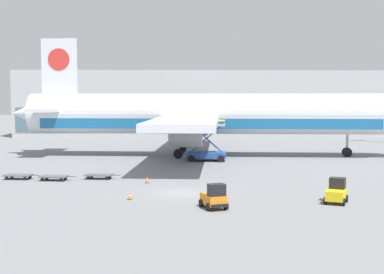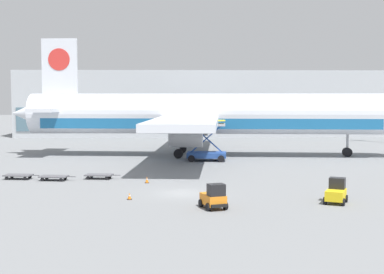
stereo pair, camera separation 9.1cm
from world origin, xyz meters
The scene contains 11 objects.
ground_plane centered at (0.00, 0.00, 0.00)m, with size 400.00×400.00×0.00m, color slate.
terminal_building centered at (10.55, 72.72, 6.99)m, with size 90.00×18.20×14.00m.
airplane_main centered at (3.39, 29.94, 5.84)m, with size 58.05×48.53×17.00m.
scissor_lift_loader centered at (3.51, 23.89, 2.07)m, with size 5.45×3.78×5.44m.
baggage_tug_foreground centered at (2.37, -6.62, 0.88)m, with size 2.23×2.75×2.00m.
baggage_tug_mid centered at (12.44, -4.66, 0.88)m, with size 2.43×2.80×2.00m.
baggage_dolly_lead centered at (-17.01, 8.61, 0.39)m, with size 3.77×1.85×0.48m.
baggage_dolly_second centered at (-13.10, 7.60, 0.39)m, with size 3.77×1.85×0.48m.
baggage_dolly_third centered at (-8.62, 8.53, 0.39)m, with size 3.77×1.85×0.48m.
traffic_cone_near centered at (-4.45, -2.75, 0.27)m, with size 0.40×0.40×0.56m.
traffic_cone_far centered at (-3.47, 5.78, 0.33)m, with size 0.40×0.40×0.67m.
Camera 2 is at (-0.47, -47.10, 8.66)m, focal length 50.00 mm.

